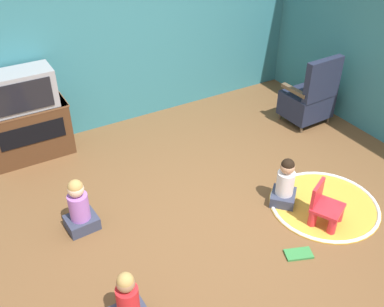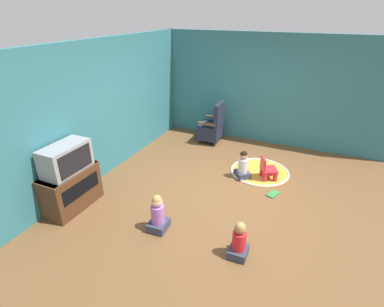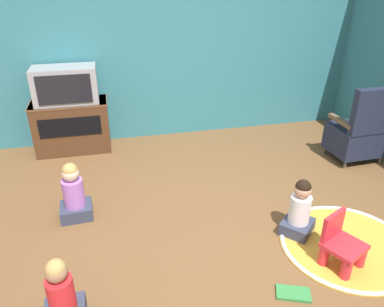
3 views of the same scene
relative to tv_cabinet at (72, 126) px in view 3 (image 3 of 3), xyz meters
The scene contains 11 objects.
ground_plane 2.68m from the tv_cabinet, 53.80° to the right, with size 30.00×30.00×0.00m, color brown.
wall_back 1.70m from the tv_cabinet, 12.23° to the left, with size 5.65×0.12×2.59m.
tv_cabinet is the anchor object (origin of this frame).
television 0.56m from the tv_cabinet, 90.00° to the right, with size 0.79×0.41×0.46m.
black_armchair 3.74m from the tv_cabinet, 17.40° to the right, with size 0.63×0.56×1.02m.
yellow_kid_chair 3.61m from the tv_cabinet, 50.47° to the right, with size 0.41×0.40×0.46m.
play_mat 3.62m from the tv_cabinet, 46.02° to the right, with size 1.20×1.20×0.04m.
child_watching_left 3.16m from the tv_cabinet, 47.25° to the right, with size 0.39×0.39×0.58m.
child_watching_center 2.86m from the tv_cabinet, 88.59° to the right, with size 0.29×0.26×0.56m.
child_watching_right 1.60m from the tv_cabinet, 86.67° to the right, with size 0.32×0.29×0.61m.
book 3.51m from the tv_cabinet, 59.55° to the right, with size 0.30×0.23×0.02m.
Camera 3 is at (-1.03, -2.73, 2.29)m, focal length 35.00 mm.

